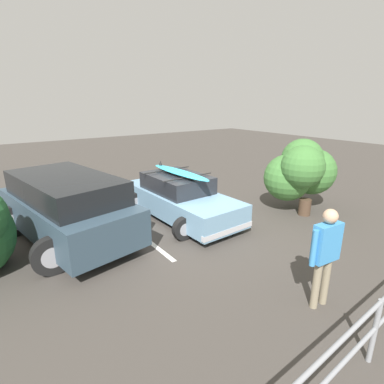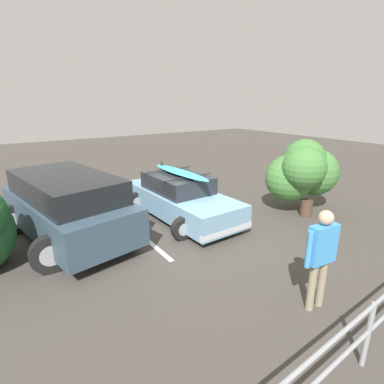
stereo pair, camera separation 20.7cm
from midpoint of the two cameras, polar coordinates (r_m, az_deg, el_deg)
ground_plane at (r=8.64m, az=-0.52°, el=-6.32°), size 44.00×44.00×0.02m
parking_stripe at (r=8.53m, az=-10.40°, el=-6.85°), size 0.12×4.27×0.00m
sedan_car at (r=9.02m, az=-1.61°, el=-1.02°), size 2.36×4.29×1.58m
suv_car at (r=8.11m, az=-21.94°, el=-2.45°), size 3.15×4.59×1.69m
person_bystander at (r=5.43m, az=24.44°, el=-10.27°), size 0.69×0.25×1.78m
railing_fence at (r=4.84m, az=31.95°, el=-20.43°), size 10.44×0.59×0.98m
bush_near_left at (r=9.96m, az=20.93°, el=3.78°), size 2.37×1.93×2.29m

